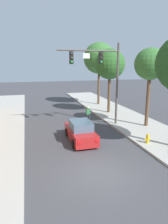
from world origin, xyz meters
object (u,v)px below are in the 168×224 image
at_px(car_lead_red, 80,132).
at_px(street_tree_third, 110,64).
at_px(fire_hydrant, 148,138).
at_px(street_tree_second, 150,65).
at_px(traffic_signal_mast, 102,70).
at_px(street_tree_farthest, 99,58).
at_px(pedestrian_crossing_road, 88,114).

relative_size(car_lead_red, street_tree_third, 0.58).
height_order(fire_hydrant, street_tree_second, street_tree_second).
distance_m(traffic_signal_mast, car_lead_red, 6.20).
bearing_deg(street_tree_third, street_tree_farthest, 84.17).
distance_m(traffic_signal_mast, street_tree_second, 4.29).
bearing_deg(car_lead_red, street_tree_third, 54.27).
bearing_deg(street_tree_second, fire_hydrant, -121.15).
bearing_deg(pedestrian_crossing_road, street_tree_second, -32.10).
xyz_separation_m(traffic_signal_mast, street_tree_second, (4.01, -1.43, 0.46)).
bearing_deg(street_tree_third, traffic_signal_mast, -120.52).
height_order(car_lead_red, street_tree_farthest, street_tree_farthest).
xyz_separation_m(fire_hydrant, street_tree_second, (2.32, 3.84, 5.25)).
xyz_separation_m(traffic_signal_mast, car_lead_red, (-2.83, -3.09, -4.58)).
xyz_separation_m(traffic_signal_mast, street_tree_farthest, (3.25, 9.68, 1.25)).
relative_size(pedestrian_crossing_road, street_tree_farthest, 0.19).
relative_size(pedestrian_crossing_road, street_tree_third, 0.22).
bearing_deg(street_tree_farthest, pedestrian_crossing_road, -116.52).
distance_m(car_lead_red, street_tree_third, 10.77).
bearing_deg(traffic_signal_mast, fire_hydrant, -72.22).
relative_size(street_tree_third, street_tree_farthest, 0.86).
bearing_deg(street_tree_farthest, street_tree_second, -86.07).
bearing_deg(fire_hydrant, car_lead_red, 154.22).
distance_m(street_tree_second, street_tree_third, 6.20).
bearing_deg(fire_hydrant, street_tree_farthest, 84.05).
relative_size(street_tree_second, street_tree_farthest, 0.83).
relative_size(fire_hydrant, street_tree_third, 0.10).
distance_m(street_tree_third, street_tree_farthest, 5.13).
bearing_deg(fire_hydrant, traffic_signal_mast, 107.78).
bearing_deg(pedestrian_crossing_road, street_tree_third, 40.90).
distance_m(pedestrian_crossing_road, street_tree_farthest, 10.66).
height_order(traffic_signal_mast, fire_hydrant, traffic_signal_mast).
bearing_deg(street_tree_second, street_tree_third, 101.90).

